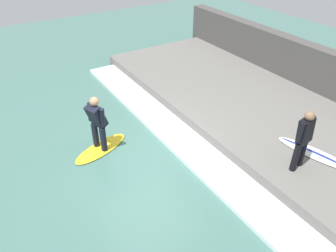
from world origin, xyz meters
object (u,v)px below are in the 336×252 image
object	(u,v)px
surfboard_riding	(101,148)
surfboard_waiting_near	(313,153)
surfer_riding	(97,121)
surfer_waiting_near	(304,137)

from	to	relation	value
surfboard_riding	surfboard_waiting_near	distance (m)	5.43
surfer_riding	surfer_waiting_near	bearing A→B (deg)	-45.85
surfer_riding	surfboard_waiting_near	bearing A→B (deg)	-39.34
surfer_riding	surfboard_riding	bearing A→B (deg)	0.00
surfboard_waiting_near	surfer_riding	bearing A→B (deg)	140.66
surfboard_riding	surfboard_waiting_near	world-z (taller)	surfboard_waiting_near
surfboard_waiting_near	surfer_waiting_near	bearing A→B (deg)	-172.89
surfboard_riding	surfer_riding	bearing A→B (deg)	0.00
surfboard_riding	surfer_waiting_near	size ratio (longest dim) A/B	1.18
surfer_waiting_near	surfboard_waiting_near	size ratio (longest dim) A/B	0.79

